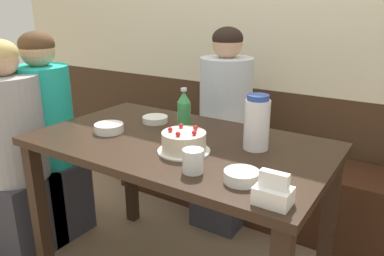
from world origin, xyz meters
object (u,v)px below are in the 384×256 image
(person_teal_shirt, at_px, (15,156))
(person_grey_tee, at_px, (225,138))
(bowl_side_dish, at_px, (155,119))
(soju_bottle, at_px, (184,111))
(napkin_holder, at_px, (273,193))
(bowl_rice_small, at_px, (109,128))
(person_pale_blue_shirt, at_px, (49,145))
(bowl_soup_white, at_px, (242,176))
(glass_water_tall, at_px, (193,161))
(water_pitcher, at_px, (257,123))
(birthday_cake, at_px, (184,142))
(bench_seat, at_px, (251,182))

(person_teal_shirt, height_order, person_grey_tee, person_grey_tee)
(bowl_side_dish, bearing_deg, person_teal_shirt, -150.01)
(soju_bottle, relative_size, napkin_holder, 1.88)
(bowl_rice_small, relative_size, person_pale_blue_shirt, 0.11)
(person_pale_blue_shirt, bearing_deg, bowl_soup_white, -8.95)
(bowl_soup_white, bearing_deg, glass_water_tall, -172.79)
(soju_bottle, relative_size, person_grey_tee, 0.17)
(glass_water_tall, xyz_separation_m, person_teal_shirt, (-1.15, 0.02, -0.25))
(soju_bottle, relative_size, bowl_rice_small, 1.53)
(person_pale_blue_shirt, bearing_deg, water_pitcher, 4.79)
(bowl_side_dish, height_order, person_grey_tee, person_grey_tee)
(glass_water_tall, distance_m, person_teal_shirt, 1.17)
(person_pale_blue_shirt, bearing_deg, napkin_holder, -11.26)
(water_pitcher, distance_m, person_teal_shirt, 1.32)
(bowl_rice_small, xyz_separation_m, person_grey_tee, (0.23, 0.72, -0.22))
(bowl_side_dish, bearing_deg, birthday_cake, -35.95)
(napkin_holder, relative_size, person_teal_shirt, 0.09)
(bowl_soup_white, xyz_separation_m, bowl_side_dish, (-0.66, 0.37, -0.00))
(bench_seat, height_order, bowl_side_dish, bowl_side_dish)
(bowl_soup_white, xyz_separation_m, person_grey_tee, (-0.52, 0.86, -0.22))
(person_pale_blue_shirt, bearing_deg, bench_seat, 42.60)
(person_grey_tee, bearing_deg, bowl_rice_small, -17.86)
(water_pitcher, distance_m, glass_water_tall, 0.35)
(bench_seat, distance_m, napkin_holder, 1.39)
(bench_seat, height_order, person_grey_tee, person_grey_tee)
(soju_bottle, relative_size, bowl_side_dish, 1.60)
(bench_seat, bearing_deg, water_pitcher, -66.25)
(bench_seat, relative_size, water_pitcher, 8.76)
(water_pitcher, distance_m, bowl_side_dish, 0.59)
(water_pitcher, bearing_deg, person_grey_tee, 128.22)
(bench_seat, distance_m, bowl_rice_small, 1.13)
(birthday_cake, relative_size, bowl_side_dish, 1.68)
(birthday_cake, relative_size, bowl_rice_small, 1.60)
(person_teal_shirt, relative_size, person_pale_blue_shirt, 0.98)
(napkin_holder, bearing_deg, person_teal_shirt, 177.02)
(soju_bottle, bearing_deg, bowl_side_dish, 171.13)
(birthday_cake, relative_size, person_pale_blue_shirt, 0.18)
(bench_seat, distance_m, birthday_cake, 1.10)
(bowl_rice_small, xyz_separation_m, glass_water_tall, (0.57, -0.16, 0.02))
(soju_bottle, height_order, glass_water_tall, soju_bottle)
(birthday_cake, xyz_separation_m, person_grey_tee, (-0.20, 0.74, -0.24))
(bench_seat, distance_m, water_pitcher, 1.04)
(bench_seat, height_order, water_pitcher, water_pitcher)
(bowl_soup_white, relative_size, bowl_side_dish, 0.94)
(bench_seat, distance_m, person_teal_shirt, 1.44)
(bowl_soup_white, distance_m, bowl_side_dish, 0.76)
(bench_seat, bearing_deg, birthday_cake, -84.27)
(birthday_cake, height_order, water_pitcher, water_pitcher)
(birthday_cake, relative_size, water_pitcher, 0.94)
(napkin_holder, xyz_separation_m, person_pale_blue_shirt, (-1.47, 0.29, -0.25))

